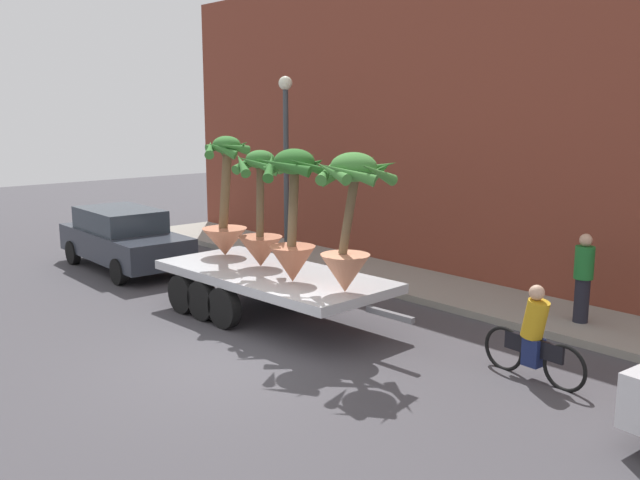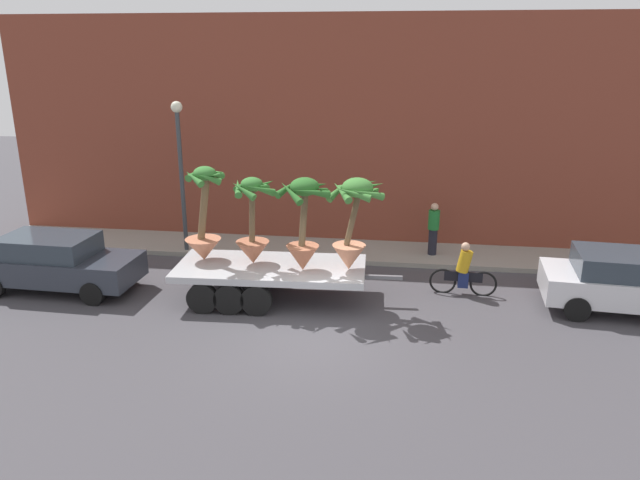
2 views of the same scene
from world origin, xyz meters
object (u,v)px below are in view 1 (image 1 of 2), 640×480
(potted_palm_rear, at_px, (260,216))
(trailing_car, at_px, (123,238))
(potted_palm_middle, at_px, (226,208))
(potted_palm_front, at_px, (293,217))
(street_lamp, at_px, (286,144))
(flatbed_trailer, at_px, (264,280))
(potted_palm_extra, at_px, (350,219))
(cyclist, at_px, (534,338))
(pedestrian_near_gate, at_px, (583,276))

(potted_palm_rear, xyz_separation_m, trailing_car, (-5.64, -0.27, -1.19))
(potted_palm_middle, xyz_separation_m, potted_palm_front, (2.80, -0.41, 0.18))
(trailing_car, xyz_separation_m, street_lamp, (2.51, 3.47, 2.40))
(flatbed_trailer, bearing_deg, potted_palm_middle, 173.50)
(trailing_car, distance_m, street_lamp, 4.91)
(potted_palm_extra, bearing_deg, cyclist, 20.10)
(potted_palm_rear, distance_m, trailing_car, 5.77)
(potted_palm_rear, distance_m, cyclist, 5.92)
(potted_palm_front, xyz_separation_m, potted_palm_extra, (1.26, 0.23, 0.09))
(flatbed_trailer, height_order, street_lamp, street_lamp)
(potted_palm_extra, height_order, street_lamp, street_lamp)
(cyclist, bearing_deg, trailing_car, -173.63)
(potted_palm_front, bearing_deg, potted_palm_middle, 171.67)
(potted_palm_rear, relative_size, potted_palm_extra, 0.96)
(pedestrian_near_gate, bearing_deg, potted_palm_extra, -119.46)
(potted_palm_middle, xyz_separation_m, street_lamp, (-1.76, 3.12, 1.21))
(potted_palm_rear, bearing_deg, potted_palm_extra, -2.09)
(flatbed_trailer, xyz_separation_m, potted_palm_rear, (-0.23, 0.10, 1.27))
(street_lamp, bearing_deg, cyclist, -14.10)
(potted_palm_rear, relative_size, trailing_car, 0.52)
(potted_palm_rear, relative_size, pedestrian_near_gate, 1.38)
(flatbed_trailer, bearing_deg, trailing_car, -178.33)
(flatbed_trailer, relative_size, pedestrian_near_gate, 3.57)
(cyclist, height_order, street_lamp, street_lamp)
(potted_palm_extra, distance_m, pedestrian_near_gate, 4.73)
(potted_palm_middle, xyz_separation_m, cyclist, (7.04, 0.91, -1.36))
(potted_palm_front, height_order, cyclist, potted_palm_front)
(potted_palm_extra, bearing_deg, trailing_car, -178.82)
(potted_palm_front, relative_size, pedestrian_near_gate, 1.44)
(potted_palm_rear, bearing_deg, cyclist, 9.93)
(flatbed_trailer, height_order, potted_palm_extra, potted_palm_extra)
(flatbed_trailer, distance_m, potted_palm_extra, 2.91)
(cyclist, bearing_deg, potted_palm_front, -162.72)
(potted_palm_extra, xyz_separation_m, street_lamp, (-5.82, 3.30, 0.93))
(potted_palm_rear, relative_size, potted_palm_front, 0.96)
(flatbed_trailer, xyz_separation_m, cyclist, (5.44, 1.09, -0.08))
(flatbed_trailer, xyz_separation_m, potted_palm_middle, (-1.60, 0.18, 1.28))
(potted_palm_extra, relative_size, cyclist, 1.33)
(potted_palm_front, bearing_deg, cyclist, 17.28)
(flatbed_trailer, distance_m, street_lamp, 5.33)
(potted_palm_front, distance_m, trailing_car, 7.21)
(potted_palm_extra, relative_size, pedestrian_near_gate, 1.44)
(potted_palm_middle, height_order, potted_palm_extra, potted_palm_middle)
(potted_palm_front, height_order, street_lamp, street_lamp)
(flatbed_trailer, distance_m, potted_palm_front, 1.90)
(potted_palm_extra, height_order, trailing_car, potted_palm_extra)
(trailing_car, relative_size, pedestrian_near_gate, 2.67)
(potted_palm_middle, relative_size, street_lamp, 0.54)
(potted_palm_rear, xyz_separation_m, pedestrian_near_gate, (4.93, 3.87, -0.98))
(cyclist, relative_size, trailing_car, 0.40)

